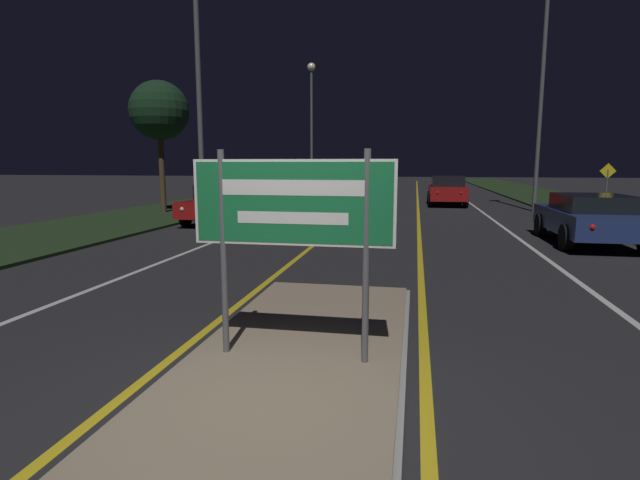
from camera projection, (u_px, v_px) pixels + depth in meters
name	position (u px, v px, depth m)	size (l,w,h in m)	color
ground_plane	(268.00, 408.00, 4.40)	(160.00, 160.00, 0.00)	#232326
median_island	(294.00, 362.00, 5.34)	(2.38, 6.59, 0.10)	#999993
verge_left	(202.00, 205.00, 25.58)	(5.00, 100.00, 0.08)	#1E3319
verge_right	(605.00, 212.00, 22.06)	(5.00, 100.00, 0.08)	#1E3319
centre_line_yellow_left	(369.00, 201.00, 28.93)	(0.12, 70.00, 0.01)	gold
centre_line_yellow_right	(418.00, 202.00, 28.42)	(0.12, 70.00, 0.01)	gold
lane_line_white_left	(322.00, 200.00, 29.46)	(0.12, 70.00, 0.01)	silver
lane_line_white_right	(469.00, 202.00, 27.90)	(0.12, 70.00, 0.01)	silver
edge_line_white_left	(273.00, 200.00, 30.01)	(0.10, 70.00, 0.01)	silver
edge_line_white_right	(526.00, 203.00, 27.34)	(0.10, 70.00, 0.01)	silver
highway_sign	(292.00, 212.00, 5.09)	(2.11, 0.07, 2.18)	#56565B
streetlight_left_near	(197.00, 30.00, 16.67)	(0.48, 0.48, 10.83)	#56565B
streetlight_left_far	(311.00, 104.00, 37.48)	(0.61, 0.61, 9.56)	#56565B
streetlight_right_near	(544.00, 51.00, 21.58)	(0.63, 0.63, 10.00)	#56565B
car_receding_0	(590.00, 217.00, 13.26)	(2.02, 4.28, 1.34)	navy
car_receding_1	(447.00, 190.00, 25.75)	(1.92, 4.14, 1.53)	maroon
car_approaching_0	(224.00, 202.00, 18.39)	(1.91, 4.55, 1.39)	maroon
car_approaching_1	(348.00, 186.00, 29.66)	(2.02, 4.22, 1.51)	#B7B7BC
warning_sign	(607.00, 184.00, 19.61)	(0.60, 0.06, 2.08)	#56565B
roadside_palm_left	(159.00, 111.00, 20.85)	(2.46, 2.46, 5.49)	#4C3823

